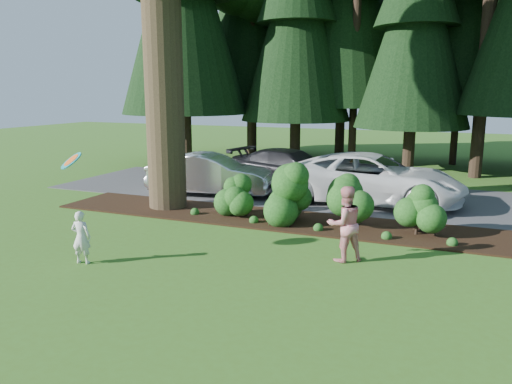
# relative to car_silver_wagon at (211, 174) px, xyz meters

# --- Properties ---
(ground) EXTENTS (80.00, 80.00, 0.00)m
(ground) POSITION_rel_car_silver_wagon_xyz_m (4.21, -5.74, -0.80)
(ground) COLOR #38601B
(ground) RESTS_ON ground
(mulch_bed) EXTENTS (16.00, 2.50, 0.05)m
(mulch_bed) POSITION_rel_car_silver_wagon_xyz_m (4.21, -2.49, -0.77)
(mulch_bed) COLOR black
(mulch_bed) RESTS_ON ground
(driveway) EXTENTS (22.00, 6.00, 0.03)m
(driveway) POSITION_rel_car_silver_wagon_xyz_m (4.21, 1.76, -0.78)
(driveway) COLOR #38383A
(driveway) RESTS_ON ground
(shrub_row) EXTENTS (6.53, 1.60, 1.61)m
(shrub_row) POSITION_rel_car_silver_wagon_xyz_m (4.98, -2.60, 0.01)
(shrub_row) COLOR #173E13
(shrub_row) RESTS_ON ground
(lily_cluster) EXTENTS (0.69, 0.09, 0.57)m
(lily_cluster) POSITION_rel_car_silver_wagon_xyz_m (3.91, -3.34, -0.30)
(lily_cluster) COLOR #173E13
(lily_cluster) RESTS_ON ground
(car_silver_wagon) EXTENTS (4.87, 2.40, 1.53)m
(car_silver_wagon) POSITION_rel_car_silver_wagon_xyz_m (0.00, 0.00, 0.00)
(car_silver_wagon) COLOR silver
(car_silver_wagon) RESTS_ON driveway
(car_white_suv) EXTENTS (6.27, 2.99, 1.73)m
(car_white_suv) POSITION_rel_car_silver_wagon_xyz_m (5.80, 0.85, 0.10)
(car_white_suv) COLOR silver
(car_white_suv) RESTS_ON driveway
(car_dark_suv) EXTENTS (5.52, 3.07, 1.51)m
(car_dark_suv) POSITION_rel_car_silver_wagon_xyz_m (2.30, 2.57, -0.01)
(car_dark_suv) COLOR black
(car_dark_suv) RESTS_ON driveway
(child) EXTENTS (0.50, 0.38, 1.22)m
(child) POSITION_rel_car_silver_wagon_xyz_m (0.80, -7.81, -0.19)
(child) COLOR silver
(child) RESTS_ON ground
(adult) EXTENTS (1.08, 1.05, 1.75)m
(adult) POSITION_rel_car_silver_wagon_xyz_m (6.24, -5.36, 0.08)
(adult) COLOR red
(adult) RESTS_ON ground
(frisbee) EXTENTS (0.63, 0.50, 0.50)m
(frisbee) POSITION_rel_car_silver_wagon_xyz_m (0.47, -7.59, 1.51)
(frisbee) COLOR teal
(frisbee) RESTS_ON ground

